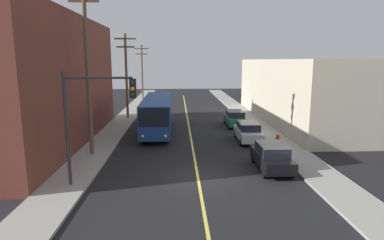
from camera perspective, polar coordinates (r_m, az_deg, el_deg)
The scene contains 15 objects.
ground_plane at distance 19.38m, azimuth 1.03°, elevation -9.97°, with size 120.00×120.00×0.00m, color black.
sidewalk_left at distance 29.54m, azimuth -14.42°, elevation -2.98°, with size 2.50×90.00×0.15m, color gray.
sidewalk_right at distance 30.10m, azimuth 13.73°, elevation -2.70°, with size 2.50×90.00×0.15m, color gray.
lane_stripe_center at distance 33.83m, azimuth -0.55°, elevation -1.09°, with size 0.16×60.00×0.01m, color #D8CC4C.
building_left_brick at distance 29.21m, azimuth -27.70°, elevation 5.97°, with size 10.00×21.95×10.18m.
building_right_warehouse at distance 39.38m, azimuth 20.94°, elevation 4.86°, with size 12.00×25.73×6.83m.
city_bus at distance 31.38m, azimuth -6.02°, elevation 1.31°, with size 2.68×12.18×3.20m.
parked_car_black at distance 21.05m, azimuth 13.72°, elevation -6.19°, with size 1.86×4.42×1.62m.
parked_car_silver at distance 27.83m, azimuth 9.76°, elevation -1.99°, with size 1.90×4.44×1.62m.
parked_car_green at distance 34.02m, azimuth 7.49°, elevation 0.32°, with size 1.84×4.41×1.62m.
utility_pole_near at distance 23.69m, azimuth -17.81°, elevation 9.68°, with size 2.40×0.28×11.93m.
utility_pole_mid at distance 38.36m, azimuth -11.38°, elevation 8.22°, with size 2.40×0.28×9.55m.
utility_pole_far at distance 56.74m, azimuth -8.71°, elevation 8.71°, with size 2.40×0.28×9.10m.
traffic_signal_left_corner at distance 17.68m, azimuth -16.48°, elevation 2.04°, with size 3.75×0.48×6.00m.
fire_hydrant at distance 27.09m, azimuth 14.72°, elevation -3.09°, with size 0.44×0.26×0.84m.
Camera 1 is at (-1.15, -18.13, 6.74)m, focal length 30.60 mm.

